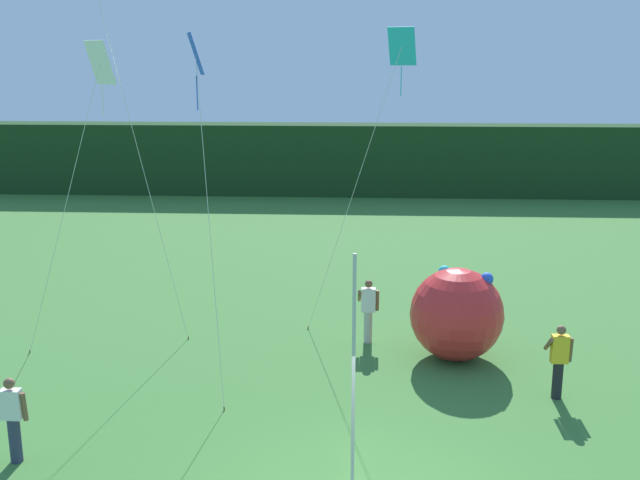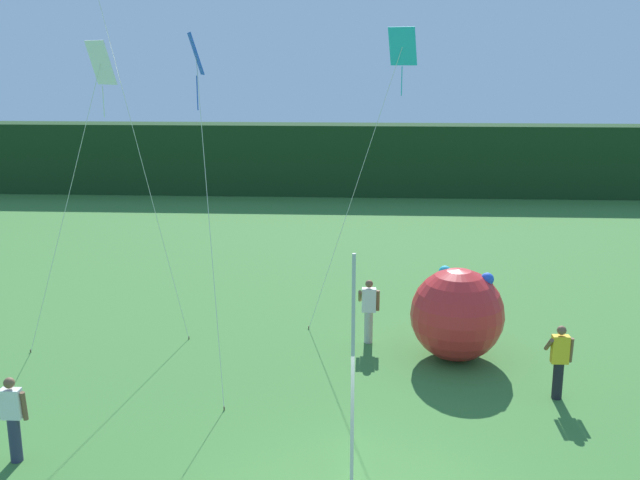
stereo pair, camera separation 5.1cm
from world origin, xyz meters
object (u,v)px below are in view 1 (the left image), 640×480
person_far_left (13,418)px  kite_white_diamond_1 (97,76)px  inflatable_balloon (457,314)px  kite_blue_diamond_3 (197,73)px  banner_flag (354,376)px  kite_cyan_diamond_0 (397,62)px  person_near_banner (368,309)px  person_mid_field (559,360)px

person_far_left → kite_white_diamond_1: size_ratio=0.22×
inflatable_balloon → kite_blue_diamond_3: (-5.72, -1.99, 5.73)m
banner_flag → kite_cyan_diamond_0: kite_cyan_diamond_0 is taller
person_far_left → kite_cyan_diamond_0: size_ratio=0.21×
person_near_banner → kite_blue_diamond_3: kite_blue_diamond_3 is taller
inflatable_balloon → person_mid_field: bearing=-47.8°
banner_flag → kite_cyan_diamond_0: 8.70m
kite_blue_diamond_3 → banner_flag: bearing=-49.3°
kite_blue_diamond_3 → inflatable_balloon: bearing=19.2°
person_mid_field → inflatable_balloon: inflatable_balloon is taller
kite_blue_diamond_3 → person_near_banner: bearing=39.3°
person_near_banner → person_mid_field: size_ratio=1.02×
banner_flag → inflatable_balloon: bearing=67.0°
kite_cyan_diamond_0 → kite_blue_diamond_3: (-4.19, -3.21, -0.22)m
banner_flag → kite_white_diamond_1: (-5.83, 5.20, 4.78)m
person_mid_field → inflatable_balloon: size_ratio=0.73×
banner_flag → person_near_banner: bearing=87.2°
banner_flag → person_near_banner: (0.33, 6.72, -1.11)m
kite_white_diamond_1 → person_far_left: bearing=-93.6°
person_mid_field → kite_blue_diamond_3: 9.71m
person_near_banner → inflatable_balloon: inflatable_balloon is taller
kite_white_diamond_1 → person_near_banner: bearing=13.8°
person_near_banner → person_mid_field: person_near_banner is taller
person_mid_field → person_far_left: (-10.50, -3.20, -0.01)m
person_far_left → inflatable_balloon: (8.58, 5.33, 0.27)m
banner_flag → inflatable_balloon: 6.33m
person_near_banner → person_far_left: 8.99m
person_mid_field → inflatable_balloon: (-1.93, 2.13, 0.26)m
person_mid_field → kite_cyan_diamond_0: 7.86m
banner_flag → person_far_left: 6.24m
person_near_banner → kite_white_diamond_1: bearing=-166.2°
banner_flag → person_far_left: bearing=175.8°
banner_flag → person_mid_field: banner_flag is taller
banner_flag → kite_white_diamond_1: bearing=138.2°
kite_cyan_diamond_0 → kite_blue_diamond_3: kite_cyan_diamond_0 is taller
banner_flag → person_far_left: size_ratio=2.57×
person_mid_field → kite_blue_diamond_3: kite_blue_diamond_3 is taller
person_far_left → person_near_banner: bearing=44.2°
person_near_banner → person_far_left: bearing=-135.8°
kite_blue_diamond_3 → kite_white_diamond_1: bearing=151.1°
person_near_banner → kite_white_diamond_1: kite_white_diamond_1 is taller
person_far_left → kite_blue_diamond_3: size_ratio=0.21×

